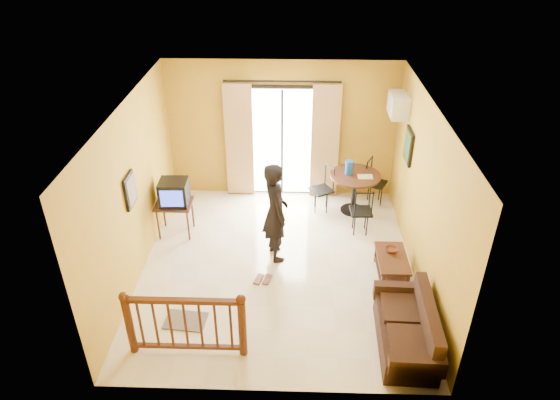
{
  "coord_description": "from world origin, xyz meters",
  "views": [
    {
      "loc": [
        0.24,
        -6.63,
        5.3
      ],
      "look_at": [
        0.03,
        0.2,
        1.18
      ],
      "focal_mm": 32.0,
      "sensor_mm": 36.0,
      "label": 1
    }
  ],
  "objects_px": {
    "television": "(174,192)",
    "coffee_table": "(392,263)",
    "sofa": "(409,331)",
    "standing_person": "(275,212)",
    "dining_table": "(355,182)"
  },
  "relations": [
    {
      "from": "dining_table",
      "to": "standing_person",
      "type": "relative_size",
      "value": 0.55
    },
    {
      "from": "coffee_table",
      "to": "sofa",
      "type": "relative_size",
      "value": 0.56
    },
    {
      "from": "dining_table",
      "to": "standing_person",
      "type": "height_order",
      "value": "standing_person"
    },
    {
      "from": "standing_person",
      "to": "television",
      "type": "bearing_deg",
      "value": 52.98
    },
    {
      "from": "coffee_table",
      "to": "sofa",
      "type": "height_order",
      "value": "sofa"
    },
    {
      "from": "coffee_table",
      "to": "television",
      "type": "bearing_deg",
      "value": 163.21
    },
    {
      "from": "television",
      "to": "coffee_table",
      "type": "xyz_separation_m",
      "value": [
        3.72,
        -1.12,
        -0.61
      ]
    },
    {
      "from": "sofa",
      "to": "television",
      "type": "bearing_deg",
      "value": 147.13
    },
    {
      "from": "television",
      "to": "dining_table",
      "type": "relative_size",
      "value": 0.52
    },
    {
      "from": "coffee_table",
      "to": "standing_person",
      "type": "relative_size",
      "value": 0.49
    },
    {
      "from": "television",
      "to": "dining_table",
      "type": "xyz_separation_m",
      "value": [
        3.29,
        0.88,
        -0.23
      ]
    },
    {
      "from": "coffee_table",
      "to": "standing_person",
      "type": "xyz_separation_m",
      "value": [
        -1.9,
        0.5,
        0.63
      ]
    },
    {
      "from": "television",
      "to": "coffee_table",
      "type": "bearing_deg",
      "value": -18.15
    },
    {
      "from": "dining_table",
      "to": "coffee_table",
      "type": "distance_m",
      "value": 2.08
    },
    {
      "from": "sofa",
      "to": "standing_person",
      "type": "distance_m",
      "value": 2.81
    }
  ]
}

